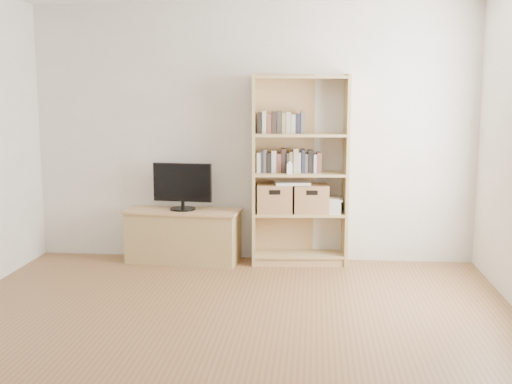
# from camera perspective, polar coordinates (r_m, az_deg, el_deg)

# --- Properties ---
(floor) EXTENTS (4.50, 5.00, 0.01)m
(floor) POSITION_cam_1_polar(r_m,az_deg,el_deg) (4.41, -3.56, -14.11)
(floor) COLOR brown
(floor) RESTS_ON ground
(back_wall) EXTENTS (4.50, 0.02, 2.60)m
(back_wall) POSITION_cam_1_polar(r_m,az_deg,el_deg) (6.56, -0.32, 5.22)
(back_wall) COLOR beige
(back_wall) RESTS_ON floor
(front_wall) EXTENTS (4.50, 0.02, 2.60)m
(front_wall) POSITION_cam_1_polar(r_m,az_deg,el_deg) (1.69, -17.07, -6.08)
(front_wall) COLOR beige
(front_wall) RESTS_ON floor
(tv_stand) EXTENTS (1.16, 0.53, 0.51)m
(tv_stand) POSITION_cam_1_polar(r_m,az_deg,el_deg) (6.60, -6.47, -3.97)
(tv_stand) COLOR tan
(tv_stand) RESTS_ON floor
(bookshelf) EXTENTS (0.97, 0.41, 1.89)m
(bookshelf) POSITION_cam_1_polar(r_m,az_deg,el_deg) (6.39, 3.90, 1.92)
(bookshelf) COLOR tan
(bookshelf) RESTS_ON floor
(television) EXTENTS (0.60, 0.11, 0.47)m
(television) POSITION_cam_1_polar(r_m,az_deg,el_deg) (6.51, -6.55, 0.46)
(television) COLOR black
(television) RESTS_ON tv_stand
(books_row_mid) EXTENTS (0.79, 0.18, 0.21)m
(books_row_mid) POSITION_cam_1_polar(r_m,az_deg,el_deg) (6.40, 3.90, 2.69)
(books_row_mid) COLOR #ACA293
(books_row_mid) RESTS_ON bookshelf
(books_row_upper) EXTENTS (0.42, 0.18, 0.22)m
(books_row_upper) POSITION_cam_1_polar(r_m,az_deg,el_deg) (6.36, 2.03, 6.21)
(books_row_upper) COLOR #ACA293
(books_row_upper) RESTS_ON bookshelf
(baby_monitor) EXTENTS (0.06, 0.04, 0.10)m
(baby_monitor) POSITION_cam_1_polar(r_m,az_deg,el_deg) (6.28, 3.00, 2.08)
(baby_monitor) COLOR white
(baby_monitor) RESTS_ON bookshelf
(basket_left) EXTENTS (0.37, 0.32, 0.28)m
(basket_left) POSITION_cam_1_polar(r_m,az_deg,el_deg) (6.42, 1.62, -0.55)
(basket_left) COLOR #8B5C3F
(basket_left) RESTS_ON bookshelf
(basket_right) EXTENTS (0.36, 0.31, 0.28)m
(basket_right) POSITION_cam_1_polar(r_m,az_deg,el_deg) (6.44, 4.91, -0.57)
(basket_right) COLOR #8B5C3F
(basket_right) RESTS_ON bookshelf
(laptop) EXTENTS (0.38, 0.29, 0.03)m
(laptop) POSITION_cam_1_polar(r_m,az_deg,el_deg) (6.39, 3.22, 0.81)
(laptop) COLOR white
(laptop) RESTS_ON basket_left
(magazine_stack) EXTENTS (0.22, 0.30, 0.13)m
(magazine_stack) POSITION_cam_1_polar(r_m,az_deg,el_deg) (6.47, 6.76, -1.23)
(magazine_stack) COLOR beige
(magazine_stack) RESTS_ON bookshelf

